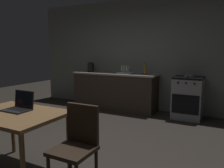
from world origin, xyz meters
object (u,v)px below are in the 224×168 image
Objects in this scene: chair at (77,142)px; bottle at (145,69)px; laptop at (19,106)px; electric_kettle at (91,67)px; frying_pan at (189,76)px; stove_oven at (188,97)px; dish_rack at (125,72)px; dining_table at (15,119)px.

bottle is at bearing 107.43° from chair.
electric_kettle is at bearing 107.59° from laptop.
electric_kettle reaches higher than frying_pan.
stove_oven is 1.57m from dish_rack.
electric_kettle is (-1.92, 3.21, 0.51)m from chair.
electric_kettle is 1.01m from dish_rack.
laptop is (-0.89, 0.04, 0.26)m from chair.
bottle is (0.46, 3.22, 0.38)m from dining_table.
stove_oven is 3.51m from laptop.
chair reaches higher than dining_table.
dining_table is 3.98× the size of bottle.
electric_kettle is (-2.50, 0.00, 0.58)m from stove_oven.
chair is 3.78m from electric_kettle.
dish_rack is (-0.52, 0.05, -0.09)m from bottle.
chair is 0.93m from laptop.
electric_kettle reaches higher than stove_oven.
bottle is at bearing -177.19° from stove_oven.
electric_kettle is 0.75× the size of dish_rack.
frying_pan is (2.50, -0.03, -0.10)m from electric_kettle.
electric_kettle is (-1.07, 3.27, 0.37)m from dining_table.
chair is at bearing -59.13° from electric_kettle.
electric_kettle is at bearing 178.13° from bottle.
laptop is 3.47m from frying_pan.
dining_table is at bearing -67.51° from laptop.
bottle reaches higher than stove_oven.
chair is 2.81× the size of laptop.
bottle reaches higher than dish_rack.
stove_oven is 2.67× the size of dish_rack.
chair is at bearing 3.65° from dining_table.
bottle is (-0.39, 3.16, 0.52)m from chair.
bottle is at bearing -5.46° from dish_rack.
frying_pan is (0.58, 3.18, 0.41)m from chair.
bottle reaches higher than dining_table.
laptop is 3.34m from electric_kettle.
bottle reaches higher than chair.
electric_kettle reaches higher than laptop.
stove_oven is at bearing 64.72° from laptop.
stove_oven is 3.54× the size of electric_kettle.
bottle reaches higher than electric_kettle.
laptop is 0.94× the size of dish_rack.
chair is 3.26m from frying_pan.
frying_pan is 1.50m from dish_rack.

